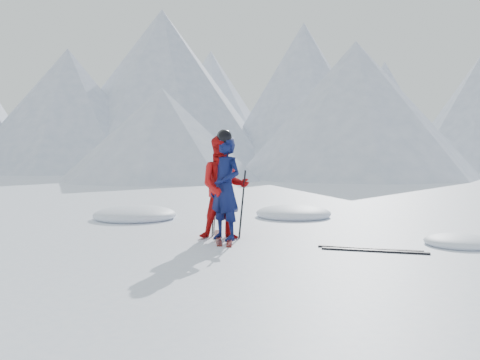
% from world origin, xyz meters
% --- Properties ---
extents(ground, '(160.00, 160.00, 0.00)m').
position_xyz_m(ground, '(0.00, 0.00, 0.00)').
color(ground, white).
rests_on(ground, ground).
extents(skier_blue, '(0.82, 0.68, 1.92)m').
position_xyz_m(skier_blue, '(-1.98, 0.30, 0.96)').
color(skier_blue, '#0B1343').
rests_on(skier_blue, ground).
extents(skier_red, '(1.16, 1.05, 1.93)m').
position_xyz_m(skier_red, '(-2.03, 0.39, 0.96)').
color(skier_red, red).
rests_on(skier_red, ground).
extents(pole_blue_left, '(0.13, 0.09, 1.28)m').
position_xyz_m(pole_blue_left, '(-2.28, 0.45, 0.64)').
color(pole_blue_left, black).
rests_on(pole_blue_left, ground).
extents(pole_blue_right, '(0.13, 0.08, 1.28)m').
position_xyz_m(pole_blue_right, '(-1.73, 0.55, 0.64)').
color(pole_blue_right, black).
rests_on(pole_blue_right, ground).
extents(pole_red_left, '(0.13, 0.10, 1.28)m').
position_xyz_m(pole_red_left, '(-2.33, 0.64, 0.64)').
color(pole_red_left, black).
rests_on(pole_red_left, ground).
extents(pole_red_right, '(0.13, 0.09, 1.28)m').
position_xyz_m(pole_red_right, '(-1.73, 0.54, 0.64)').
color(pole_red_right, black).
rests_on(pole_red_right, ground).
extents(ski_worn_left, '(0.84, 1.56, 0.03)m').
position_xyz_m(ski_worn_left, '(-2.15, 0.39, 0.01)').
color(ski_worn_left, black).
rests_on(ski_worn_left, ground).
extents(ski_worn_right, '(0.73, 1.61, 0.03)m').
position_xyz_m(ski_worn_right, '(-1.91, 0.39, 0.01)').
color(ski_worn_right, black).
rests_on(ski_worn_right, ground).
extents(ski_loose_a, '(1.70, 0.22, 0.03)m').
position_xyz_m(ski_loose_a, '(0.65, 0.32, 0.01)').
color(ski_loose_a, black).
rests_on(ski_loose_a, ground).
extents(ski_loose_b, '(1.70, 0.28, 0.03)m').
position_xyz_m(ski_loose_b, '(0.75, 0.17, 0.01)').
color(ski_loose_b, black).
rests_on(ski_loose_b, ground).
extents(snow_lumps, '(8.86, 4.22, 0.44)m').
position_xyz_m(snow_lumps, '(-3.07, 2.84, 0.00)').
color(snow_lumps, white).
rests_on(snow_lumps, ground).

